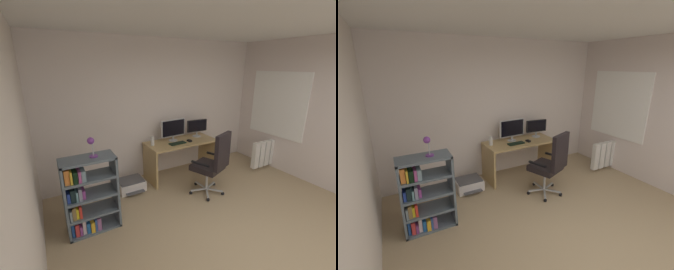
% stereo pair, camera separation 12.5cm
% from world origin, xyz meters
% --- Properties ---
extents(ground_plane, '(4.65, 5.52, 0.02)m').
position_xyz_m(ground_plane, '(0.00, 0.00, -0.01)').
color(ground_plane, tan).
rests_on(ground_plane, ground).
extents(wall_back, '(4.65, 0.10, 2.75)m').
position_xyz_m(wall_back, '(0.00, 2.81, 1.38)').
color(wall_back, silver).
rests_on(wall_back, ground).
extents(wall_left, '(0.10, 5.52, 2.75)m').
position_xyz_m(wall_left, '(-2.38, 0.00, 1.38)').
color(wall_left, silver).
rests_on(wall_left, ground).
extents(window_pane, '(0.01, 1.20, 1.29)m').
position_xyz_m(window_pane, '(2.32, 1.74, 1.43)').
color(window_pane, white).
extents(window_frame, '(0.02, 1.28, 1.37)m').
position_xyz_m(window_frame, '(2.32, 1.74, 1.43)').
color(window_frame, white).
extents(ceiling, '(4.65, 5.52, 0.02)m').
position_xyz_m(ceiling, '(0.00, 0.00, 2.76)').
color(ceiling, white).
extents(desk, '(1.45, 0.63, 0.76)m').
position_xyz_m(desk, '(0.28, 2.38, 0.55)').
color(desk, tan).
rests_on(desk, ground).
extents(monitor_main, '(0.55, 0.18, 0.44)m').
position_xyz_m(monitor_main, '(0.15, 2.48, 1.02)').
color(monitor_main, '#B2B5B7').
rests_on(monitor_main, desk).
extents(monitor_secondary, '(0.47, 0.18, 0.37)m').
position_xyz_m(monitor_secondary, '(0.75, 2.48, 0.98)').
color(monitor_secondary, '#B2B5B7').
rests_on(monitor_secondary, desk).
extents(keyboard, '(0.34, 0.14, 0.02)m').
position_xyz_m(keyboard, '(0.13, 2.27, 0.77)').
color(keyboard, black).
rests_on(keyboard, desk).
extents(computer_mouse, '(0.07, 0.11, 0.03)m').
position_xyz_m(computer_mouse, '(0.41, 2.27, 0.77)').
color(computer_mouse, black).
rests_on(computer_mouse, desk).
extents(desktop_speaker, '(0.07, 0.07, 0.17)m').
position_xyz_m(desktop_speaker, '(-0.34, 2.43, 0.84)').
color(desktop_speaker, silver).
rests_on(desktop_speaker, desk).
extents(office_chair, '(0.65, 0.69, 1.17)m').
position_xyz_m(office_chair, '(0.36, 1.45, 0.64)').
color(office_chair, '#B7BABC').
rests_on(office_chair, ground).
extents(bookshelf, '(0.71, 0.35, 1.08)m').
position_xyz_m(bookshelf, '(-1.76, 1.60, 0.51)').
color(bookshelf, '#52606C').
rests_on(bookshelf, ground).
extents(desk_lamp, '(0.12, 0.11, 0.27)m').
position_xyz_m(desk_lamp, '(-1.62, 1.60, 1.26)').
color(desk_lamp, '#703590').
rests_on(desk_lamp, bookshelf).
extents(printer, '(0.48, 0.47, 0.21)m').
position_xyz_m(printer, '(-0.86, 2.32, 0.10)').
color(printer, silver).
rests_on(printer, ground).
extents(radiator, '(0.98, 0.10, 0.58)m').
position_xyz_m(radiator, '(2.23, 1.74, 0.35)').
color(radiator, white).
rests_on(radiator, ground).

